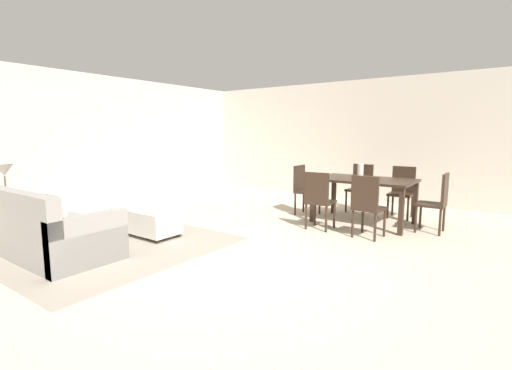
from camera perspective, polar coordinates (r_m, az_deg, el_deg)
ground_plane at (r=4.51m, az=-3.38°, el=-11.67°), size 10.80×10.80×0.00m
wall_back at (r=8.71m, az=18.08°, el=6.50°), size 9.00×0.12×2.70m
wall_left at (r=8.14m, az=-26.43°, el=5.99°), size 0.12×11.00×2.70m
area_rug at (r=5.62m, az=-22.50°, el=-8.24°), size 3.00×2.80×0.01m
couch at (r=5.38m, az=-29.65°, el=-6.29°), size 1.97×0.92×0.86m
ottoman_table at (r=5.79m, az=-16.57°, el=-5.22°), size 1.07×0.49×0.40m
side_table at (r=6.54m, az=-33.94°, el=-2.85°), size 0.40×0.40×0.56m
table_lamp at (r=6.48m, az=-34.31°, el=1.74°), size 0.26×0.26×0.53m
dining_table at (r=6.48m, az=16.31°, el=0.17°), size 1.59×0.99×0.76m
dining_chair_near_left at (r=5.88m, az=9.62°, el=-1.88°), size 0.42×0.42×0.92m
dining_chair_near_right at (r=5.56m, az=16.74°, el=-2.69°), size 0.43×0.43×0.92m
dining_chair_far_left at (r=7.45m, az=15.82°, el=0.00°), size 0.42×0.42×0.92m
dining_chair_far_right at (r=7.18m, az=21.57°, el=-0.56°), size 0.42×0.42×0.92m
dining_chair_head_east at (r=6.26m, az=26.14°, el=-2.00°), size 0.41×0.41×0.92m
dining_chair_head_west at (r=6.99m, az=7.36°, el=-0.27°), size 0.41×0.41×0.92m
vase_centerpiece at (r=6.49m, az=15.79°, el=2.11°), size 0.10×0.10×0.25m
book_on_ottoman at (r=5.78m, az=-16.66°, el=-3.36°), size 0.28×0.22×0.03m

